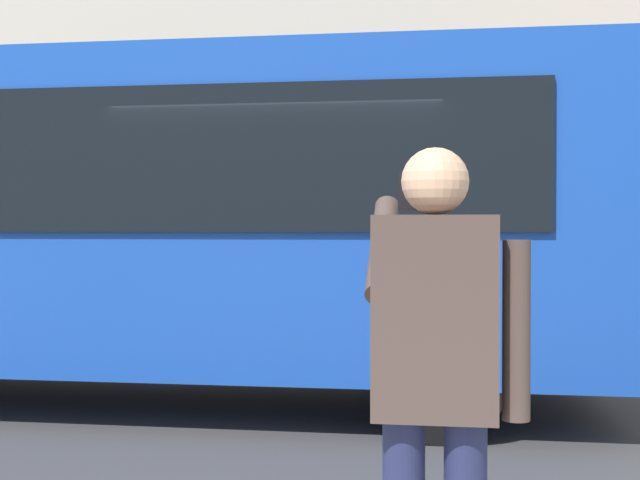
# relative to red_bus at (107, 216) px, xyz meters

# --- Properties ---
(ground_plane) EXTENTS (60.00, 60.00, 0.00)m
(ground_plane) POSITION_rel_red_bus_xyz_m (-1.79, 0.13, -1.68)
(ground_plane) COLOR #38383A
(red_bus) EXTENTS (9.05, 2.54, 3.08)m
(red_bus) POSITION_rel_red_bus_xyz_m (0.00, 0.00, 0.00)
(red_bus) COLOR #1947AD
(red_bus) RESTS_ON ground_plane
(pedestrian_photographer) EXTENTS (0.53, 0.52, 1.70)m
(pedestrian_photographer) POSITION_rel_red_bus_xyz_m (-3.04, 4.61, -0.54)
(pedestrian_photographer) COLOR #1E2347
(pedestrian_photographer) RESTS_ON sidewalk_curb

